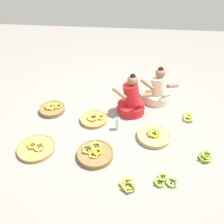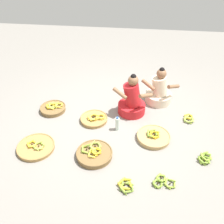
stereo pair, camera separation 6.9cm
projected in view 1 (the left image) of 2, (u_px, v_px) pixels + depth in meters
name	position (u px, v px, depth m)	size (l,w,h in m)	color
ground_plane	(113.00, 120.00, 4.56)	(10.00, 10.00, 0.00)	gray
vendor_woman_front	(131.00, 100.00, 4.61)	(0.75, 0.52, 0.82)	red
vendor_woman_behind	(158.00, 91.00, 4.92)	(0.75, 0.52, 0.76)	beige
banana_basket_back_left	(36.00, 148.00, 3.95)	(0.61, 0.61, 0.12)	#A87F47
banana_basket_near_vendor	(52.00, 109.00, 4.75)	(0.49, 0.49, 0.16)	brown
banana_basket_back_center	(154.00, 136.00, 4.16)	(0.57, 0.57, 0.15)	tan
banana_basket_back_right	(95.00, 154.00, 3.84)	(0.57, 0.57, 0.16)	brown
banana_basket_near_bicycle	(94.00, 119.00, 4.53)	(0.50, 0.50, 0.14)	#A87F47
loose_bananas_front_center	(164.00, 181.00, 3.47)	(0.35, 0.28, 0.08)	olive
loose_bananas_mid_right	(188.00, 117.00, 4.59)	(0.23, 0.31, 0.09)	#9EB747
loose_bananas_front_left	(127.00, 185.00, 3.41)	(0.26, 0.29, 0.10)	yellow
loose_bananas_front_right	(206.00, 157.00, 3.81)	(0.26, 0.28, 0.10)	olive
water_bottle	(117.00, 124.00, 4.29)	(0.07, 0.07, 0.27)	silver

